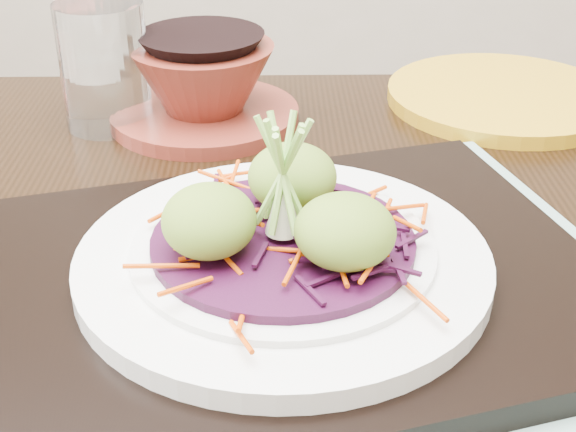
# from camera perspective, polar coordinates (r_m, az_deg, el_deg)

# --- Properties ---
(dining_table) EXTENTS (1.20, 0.90, 0.68)m
(dining_table) POSITION_cam_1_polar(r_m,az_deg,el_deg) (0.59, -2.03, -10.45)
(dining_table) COLOR black
(dining_table) RESTS_ON ground
(placemat) EXTENTS (0.55, 0.50, 0.00)m
(placemat) POSITION_cam_1_polar(r_m,az_deg,el_deg) (0.50, -0.35, -5.73)
(placemat) COLOR #7B9F90
(placemat) RESTS_ON dining_table
(serving_tray) EXTENTS (0.47, 0.43, 0.02)m
(serving_tray) POSITION_cam_1_polar(r_m,az_deg,el_deg) (0.50, -0.35, -4.73)
(serving_tray) COLOR black
(serving_tray) RESTS_ON placemat
(white_plate) EXTENTS (0.25, 0.25, 0.02)m
(white_plate) POSITION_cam_1_polar(r_m,az_deg,el_deg) (0.49, -0.36, -3.07)
(white_plate) COLOR silver
(white_plate) RESTS_ON serving_tray
(cabbage_bed) EXTENTS (0.16, 0.16, 0.01)m
(cabbage_bed) POSITION_cam_1_polar(r_m,az_deg,el_deg) (0.48, -0.36, -1.79)
(cabbage_bed) COLOR #370B29
(cabbage_bed) RESTS_ON white_plate
(carrot_julienne) EXTENTS (0.19, 0.19, 0.01)m
(carrot_julienne) POSITION_cam_1_polar(r_m,az_deg,el_deg) (0.48, -0.36, -1.00)
(carrot_julienne) COLOR #C53F03
(carrot_julienne) RESTS_ON cabbage_bed
(guacamole_scoops) EXTENTS (0.14, 0.12, 0.04)m
(guacamole_scoops) POSITION_cam_1_polar(r_m,az_deg,el_deg) (0.47, -0.38, 0.51)
(guacamole_scoops) COLOR olive
(guacamole_scoops) RESTS_ON cabbage_bed
(scallion_garnish) EXTENTS (0.06, 0.06, 0.09)m
(scallion_garnish) POSITION_cam_1_polar(r_m,az_deg,el_deg) (0.46, -0.38, 2.64)
(scallion_garnish) COLOR #7EB347
(scallion_garnish) RESTS_ON cabbage_bed
(water_glass) EXTENTS (0.10, 0.10, 0.11)m
(water_glass) POSITION_cam_1_polar(r_m,az_deg,el_deg) (0.74, -12.92, 10.38)
(water_glass) COLOR white
(water_glass) RESTS_ON dining_table
(terracotta_bowl_set) EXTENTS (0.24, 0.24, 0.07)m
(terracotta_bowl_set) POSITION_cam_1_polar(r_m,az_deg,el_deg) (0.74, -6.01, 9.00)
(terracotta_bowl_set) COLOR maroon
(terracotta_bowl_set) RESTS_ON dining_table
(yellow_plate) EXTENTS (0.25, 0.25, 0.01)m
(yellow_plate) POSITION_cam_1_polar(r_m,az_deg,el_deg) (0.82, 15.07, 8.22)
(yellow_plate) COLOR #AD7D13
(yellow_plate) RESTS_ON dining_table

